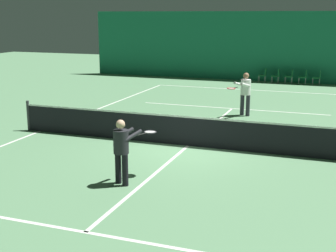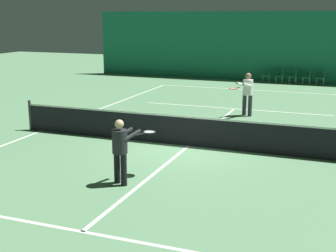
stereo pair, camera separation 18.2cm
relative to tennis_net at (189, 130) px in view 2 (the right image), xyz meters
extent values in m
plane|color=#56845B|center=(0.00, 0.00, -0.51)|extent=(60.00, 60.00, 0.00)
cube|color=#196B4C|center=(0.00, 15.72, 1.61)|extent=(23.00, 0.12, 4.24)
cube|color=silver|center=(0.00, 11.90, -0.51)|extent=(11.00, 0.10, 0.00)
cube|color=silver|center=(0.00, 6.40, -0.51)|extent=(8.25, 0.10, 0.00)
cube|color=silver|center=(0.00, -6.40, -0.51)|extent=(8.25, 0.10, 0.00)
cube|color=silver|center=(-5.50, 0.00, -0.51)|extent=(0.10, 23.80, 0.00)
cube|color=silver|center=(0.00, 0.00, -0.51)|extent=(0.10, 12.80, 0.00)
cube|color=black|center=(0.00, 0.00, -0.04)|extent=(11.90, 0.02, 0.95)
cube|color=white|center=(0.00, 0.00, 0.41)|extent=(11.90, 0.02, 0.05)
cylinder|color=#333338|center=(-5.95, 0.00, 0.02)|extent=(0.10, 0.10, 1.07)
cylinder|color=black|center=(-0.58, -3.77, -0.12)|extent=(0.20, 0.20, 0.79)
cylinder|color=black|center=(-0.35, -3.87, -0.12)|extent=(0.20, 0.20, 0.79)
cylinder|color=#232328|center=(-0.47, -3.82, 0.56)|extent=(0.49, 0.49, 0.57)
sphere|color=#DBAD89|center=(-0.47, -3.82, 0.99)|extent=(0.22, 0.22, 0.22)
cylinder|color=#232328|center=(-0.50, -3.53, 0.69)|extent=(0.30, 0.54, 0.23)
cylinder|color=#232328|center=(-0.23, -3.64, 0.69)|extent=(0.30, 0.54, 0.23)
cylinder|color=black|center=(-0.20, -3.21, 0.62)|extent=(0.15, 0.29, 0.03)
torus|color=black|center=(-0.08, -2.93, 0.62)|extent=(0.43, 0.43, 0.03)
cylinder|color=silver|center=(-0.08, -2.93, 0.62)|extent=(0.36, 0.36, 0.00)
cylinder|color=#2D2D38|center=(0.92, 5.09, -0.08)|extent=(0.21, 0.21, 0.86)
cylinder|color=#2D2D38|center=(0.67, 5.20, -0.08)|extent=(0.21, 0.21, 0.86)
cylinder|color=white|center=(0.80, 5.15, 0.66)|extent=(0.52, 0.52, 0.62)
sphere|color=#936B4C|center=(0.80, 5.15, 1.12)|extent=(0.24, 0.24, 0.24)
cylinder|color=white|center=(0.84, 4.82, 0.80)|extent=(0.32, 0.59, 0.25)
cylinder|color=white|center=(0.54, 4.95, 0.80)|extent=(0.32, 0.59, 0.25)
cylinder|color=black|center=(0.52, 4.48, 0.72)|extent=(0.14, 0.29, 0.03)
torus|color=red|center=(0.41, 4.20, 0.72)|extent=(0.43, 0.43, 0.03)
cylinder|color=silver|center=(0.41, 4.20, 0.72)|extent=(0.36, 0.36, 0.00)
cylinder|color=#99999E|center=(-0.28, 15.36, -0.32)|extent=(0.03, 0.03, 0.39)
cylinder|color=#99999E|center=(-0.28, 14.98, -0.32)|extent=(0.03, 0.03, 0.39)
cylinder|color=#99999E|center=(0.10, 15.36, -0.32)|extent=(0.03, 0.03, 0.39)
cylinder|color=#99999E|center=(0.10, 14.98, -0.32)|extent=(0.03, 0.03, 0.39)
cube|color=#196B38|center=(-0.09, 15.17, -0.10)|extent=(0.44, 0.44, 0.05)
cube|color=#196B38|center=(0.11, 15.17, 0.13)|extent=(0.04, 0.44, 0.40)
cylinder|color=#99999E|center=(0.51, 15.36, -0.32)|extent=(0.03, 0.03, 0.39)
cylinder|color=#99999E|center=(0.51, 14.98, -0.32)|extent=(0.03, 0.03, 0.39)
cylinder|color=#99999E|center=(0.89, 15.36, -0.32)|extent=(0.03, 0.03, 0.39)
cylinder|color=#99999E|center=(0.89, 14.98, -0.32)|extent=(0.03, 0.03, 0.39)
cube|color=#196B38|center=(0.70, 15.17, -0.10)|extent=(0.44, 0.44, 0.05)
cube|color=#196B38|center=(0.90, 15.17, 0.13)|extent=(0.04, 0.44, 0.40)
cylinder|color=#99999E|center=(1.30, 15.36, -0.32)|extent=(0.03, 0.03, 0.39)
cylinder|color=#99999E|center=(1.30, 14.98, -0.32)|extent=(0.03, 0.03, 0.39)
cylinder|color=#99999E|center=(1.68, 15.36, -0.32)|extent=(0.03, 0.03, 0.39)
cylinder|color=#99999E|center=(1.68, 14.98, -0.32)|extent=(0.03, 0.03, 0.39)
cube|color=#196B38|center=(1.49, 15.17, -0.10)|extent=(0.44, 0.44, 0.05)
cube|color=#196B38|center=(1.69, 15.17, 0.13)|extent=(0.04, 0.44, 0.40)
cylinder|color=#99999E|center=(2.10, 15.36, -0.32)|extent=(0.03, 0.03, 0.39)
cylinder|color=#99999E|center=(2.10, 14.98, -0.32)|extent=(0.03, 0.03, 0.39)
cylinder|color=#99999E|center=(2.48, 15.36, -0.32)|extent=(0.03, 0.03, 0.39)
cylinder|color=#99999E|center=(2.48, 14.98, -0.32)|extent=(0.03, 0.03, 0.39)
cube|color=#196B38|center=(2.29, 15.17, -0.10)|extent=(0.44, 0.44, 0.05)
cube|color=#196B38|center=(2.49, 15.17, 0.13)|extent=(0.04, 0.44, 0.40)
cylinder|color=#99999E|center=(2.89, 15.36, -0.32)|extent=(0.03, 0.03, 0.39)
cylinder|color=#99999E|center=(2.89, 14.98, -0.32)|extent=(0.03, 0.03, 0.39)
cylinder|color=#99999E|center=(3.27, 15.36, -0.32)|extent=(0.03, 0.03, 0.39)
cylinder|color=#99999E|center=(3.27, 14.98, -0.32)|extent=(0.03, 0.03, 0.39)
cube|color=#196B38|center=(3.08, 15.17, -0.10)|extent=(0.44, 0.44, 0.05)
cube|color=#196B38|center=(3.28, 15.17, 0.13)|extent=(0.04, 0.44, 0.40)
camera|label=1|loc=(4.27, -13.52, 3.51)|focal=50.00mm
camera|label=2|loc=(4.44, -13.46, 3.51)|focal=50.00mm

